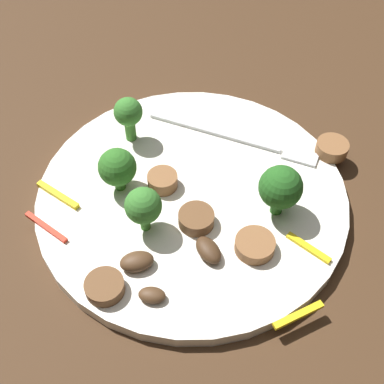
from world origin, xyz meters
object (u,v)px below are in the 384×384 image
(broccoli_floret_0, at_px, (117,168))
(pepper_strip_0, at_px, (298,315))
(sausage_slice_1, at_px, (162,181))
(mushroom_1, at_px, (208,250))
(plate, at_px, (192,196))
(pepper_strip_3, at_px, (308,248))
(broccoli_floret_2, at_px, (128,114))
(sausage_slice_4, at_px, (196,219))
(pepper_strip_1, at_px, (46,227))
(sausage_slice_2, at_px, (255,245))
(fork, at_px, (245,141))
(mushroom_2, at_px, (158,297))
(broccoli_floret_3, at_px, (143,206))
(broccoli_floret_1, at_px, (281,184))
(sausage_slice_0, at_px, (105,287))
(mushroom_0, at_px, (137,261))
(pepper_strip_2, at_px, (58,195))
(sausage_slice_3, at_px, (332,148))

(broccoli_floret_0, relative_size, pepper_strip_0, 1.03)
(sausage_slice_1, relative_size, mushroom_1, 0.97)
(plate, xyz_separation_m, pepper_strip_3, (0.12, -0.03, 0.01))
(sausage_slice_1, bearing_deg, plate, 0.93)
(mushroom_1, height_order, pepper_strip_0, mushroom_1)
(broccoli_floret_2, height_order, sausage_slice_4, broccoli_floret_2)
(broccoli_floret_2, distance_m, pepper_strip_1, 0.14)
(sausage_slice_2, distance_m, sausage_slice_4, 0.06)
(fork, height_order, mushroom_1, mushroom_1)
(sausage_slice_1, relative_size, sausage_slice_2, 0.82)
(mushroom_2, bearing_deg, pepper_strip_0, 8.68)
(broccoli_floret_3, relative_size, sausage_slice_2, 1.36)
(sausage_slice_4, xyz_separation_m, pepper_strip_3, (0.10, 0.00, -0.00))
(broccoli_floret_1, distance_m, sausage_slice_0, 0.18)
(sausage_slice_4, bearing_deg, broccoli_floret_1, 29.86)
(sausage_slice_0, relative_size, mushroom_0, 1.13)
(plate, bearing_deg, sausage_slice_0, -108.13)
(mushroom_0, distance_m, pepper_strip_1, 0.09)
(broccoli_floret_0, xyz_separation_m, pepper_strip_2, (-0.05, -0.03, -0.03))
(mushroom_0, distance_m, pepper_strip_3, 0.15)
(fork, distance_m, sausage_slice_3, 0.09)
(pepper_strip_1, bearing_deg, mushroom_0, -8.52)
(broccoli_floret_0, height_order, pepper_strip_3, broccoli_floret_0)
(mushroom_0, relative_size, mushroom_2, 1.29)
(broccoli_floret_2, xyz_separation_m, sausage_slice_3, (0.20, 0.04, -0.03))
(sausage_slice_2, bearing_deg, fork, 105.73)
(sausage_slice_0, bearing_deg, sausage_slice_3, 52.52)
(broccoli_floret_1, xyz_separation_m, pepper_strip_1, (-0.20, -0.08, -0.03))
(broccoli_floret_1, relative_size, sausage_slice_1, 1.86)
(broccoli_floret_0, height_order, sausage_slice_3, broccoli_floret_0)
(broccoli_floret_0, xyz_separation_m, sausage_slice_2, (0.14, -0.03, -0.02))
(mushroom_0, height_order, mushroom_1, same)
(broccoli_floret_3, bearing_deg, pepper_strip_0, -18.44)
(broccoli_floret_2, height_order, sausage_slice_1, broccoli_floret_2)
(plate, relative_size, mushroom_0, 10.21)
(broccoli_floret_3, xyz_separation_m, mushroom_0, (0.01, -0.04, -0.02))
(sausage_slice_3, height_order, pepper_strip_3, sausage_slice_3)
(sausage_slice_1, xyz_separation_m, sausage_slice_3, (0.15, 0.09, -0.00))
(sausage_slice_3, relative_size, mushroom_1, 1.09)
(sausage_slice_3, distance_m, mushroom_0, 0.23)
(broccoli_floret_2, bearing_deg, pepper_strip_3, -23.73)
(broccoli_floret_3, height_order, sausage_slice_3, broccoli_floret_3)
(broccoli_floret_1, height_order, mushroom_0, broccoli_floret_1)
(broccoli_floret_2, distance_m, pepper_strip_3, 0.22)
(sausage_slice_2, bearing_deg, mushroom_0, -154.36)
(mushroom_0, distance_m, pepper_strip_0, 0.14)
(sausage_slice_3, distance_m, pepper_strip_0, 0.19)
(sausage_slice_3, height_order, mushroom_1, same)
(broccoli_floret_3, height_order, mushroom_2, broccoli_floret_3)
(sausage_slice_1, bearing_deg, sausage_slice_2, -24.95)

